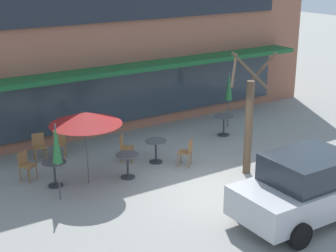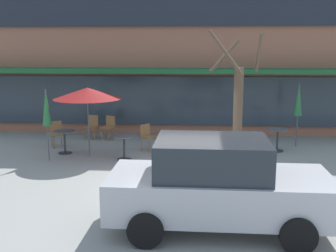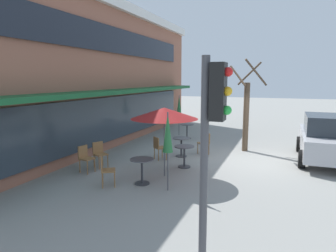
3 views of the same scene
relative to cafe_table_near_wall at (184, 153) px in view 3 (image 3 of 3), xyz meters
name	(u,v)px [view 3 (image 3 of 3)]	position (x,y,z in m)	size (l,w,h in m)	color
ground_plane	(249,161)	(1.61, -2.06, -0.52)	(80.00, 80.00, 0.00)	gray
building_facade	(39,74)	(1.61, 7.90, 2.78)	(19.25, 9.10, 6.58)	#935B47
cafe_table_near_wall	(184,153)	(0.00, 0.00, 0.00)	(0.70, 0.70, 0.76)	#333338
cafe_table_streetside	(187,129)	(4.90, 1.46, 0.00)	(0.70, 0.70, 0.76)	#333338
cafe_table_by_tree	(142,167)	(-2.07, 0.63, 0.00)	(0.70, 0.70, 0.76)	#333338
cafe_table_mid_patio	(181,144)	(1.36, 0.57, 0.00)	(0.70, 0.70, 0.76)	#333338
patio_umbrella_green_folded	(164,113)	(-1.17, 0.28, 1.51)	(2.10, 2.10, 2.20)	#4C4C51
patio_umbrella_cream_folded	(179,106)	(5.69, 2.17, 1.11)	(0.28, 0.28, 2.20)	#4C4C51
patio_umbrella_corner_open	(168,133)	(-2.29, -0.27, 1.11)	(0.28, 0.28, 2.20)	#4C4C51
cafe_chair_0	(99,152)	(-1.06, 2.78, 0.01)	(0.53, 0.53, 0.89)	olive
cafe_chair_1	(106,169)	(-2.63, 1.52, 0.01)	(0.55, 0.55, 0.89)	olive
cafe_chair_2	(205,142)	(2.04, -0.22, 0.01)	(0.56, 0.56, 0.89)	olive
cafe_chair_3	(85,157)	(-1.73, 2.89, 0.01)	(0.46, 0.46, 0.89)	olive
cafe_chair_4	(159,146)	(0.57, 1.22, 0.01)	(0.56, 0.56, 0.89)	olive
parked_sedan	(328,138)	(2.65, -4.76, 0.36)	(4.22, 2.05, 1.76)	#B7B7BC
street_tree	(246,111)	(3.27, -1.68, 1.19)	(1.33, 1.57, 3.87)	brown
traffic_light_pole	(211,135)	(-5.60, -2.22, 1.78)	(0.26, 0.44, 3.40)	#47474C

